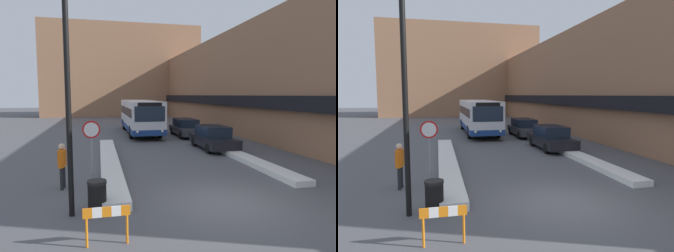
# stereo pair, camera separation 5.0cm
# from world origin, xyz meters

# --- Properties ---
(ground_plane) EXTENTS (160.00, 160.00, 0.00)m
(ground_plane) POSITION_xyz_m (0.00, 0.00, 0.00)
(ground_plane) COLOR #515156
(building_row_right) EXTENTS (5.50, 60.00, 9.40)m
(building_row_right) POSITION_xyz_m (9.97, 24.00, 4.68)
(building_row_right) COLOR #996B4C
(building_row_right) RESTS_ON ground_plane
(building_backdrop_far) EXTENTS (26.00, 8.00, 15.11)m
(building_backdrop_far) POSITION_xyz_m (0.00, 44.17, 7.56)
(building_backdrop_far) COLOR #996B4C
(building_backdrop_far) RESTS_ON ground_plane
(snow_bank_left) EXTENTS (0.90, 13.09, 0.30)m
(snow_bank_left) POSITION_xyz_m (-3.60, 6.46, 0.15)
(snow_bank_left) COLOR silver
(snow_bank_left) RESTS_ON ground_plane
(snow_bank_right) EXTENTS (0.90, 12.09, 0.26)m
(snow_bank_right) POSITION_xyz_m (3.60, 6.84, 0.13)
(snow_bank_right) COLOR silver
(snow_bank_right) RESTS_ON ground_plane
(city_bus) EXTENTS (2.66, 11.20, 3.02)m
(city_bus) POSITION_xyz_m (-0.37, 18.61, 1.66)
(city_bus) COLOR silver
(city_bus) RESTS_ON ground_plane
(parked_car_front) EXTENTS (1.93, 4.55, 1.51)m
(parked_car_front) POSITION_xyz_m (3.20, 9.40, 0.75)
(parked_car_front) COLOR black
(parked_car_front) RESTS_ON ground_plane
(parked_car_middle) EXTENTS (1.90, 4.87, 1.49)m
(parked_car_middle) POSITION_xyz_m (3.20, 15.71, 0.75)
(parked_car_middle) COLOR #38383D
(parked_car_middle) RESTS_ON ground_plane
(stop_sign) EXTENTS (0.76, 0.08, 2.43)m
(stop_sign) POSITION_xyz_m (-4.42, 4.36, 1.77)
(stop_sign) COLOR gray
(stop_sign) RESTS_ON ground_plane
(street_lamp) EXTENTS (1.46, 0.36, 6.81)m
(street_lamp) POSITION_xyz_m (-4.65, 0.02, 4.18)
(street_lamp) COLOR black
(street_lamp) RESTS_ON ground_plane
(pedestrian) EXTENTS (0.28, 0.56, 1.74)m
(pedestrian) POSITION_xyz_m (-5.47, 2.75, 1.04)
(pedestrian) COLOR #232328
(pedestrian) RESTS_ON ground_plane
(trash_bin) EXTENTS (0.59, 0.59, 0.95)m
(trash_bin) POSITION_xyz_m (-4.19, 0.24, 0.48)
(trash_bin) COLOR black
(trash_bin) RESTS_ON ground_plane
(construction_barricade) EXTENTS (1.10, 0.06, 0.94)m
(construction_barricade) POSITION_xyz_m (-3.95, -2.00, 0.67)
(construction_barricade) COLOR orange
(construction_barricade) RESTS_ON ground_plane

